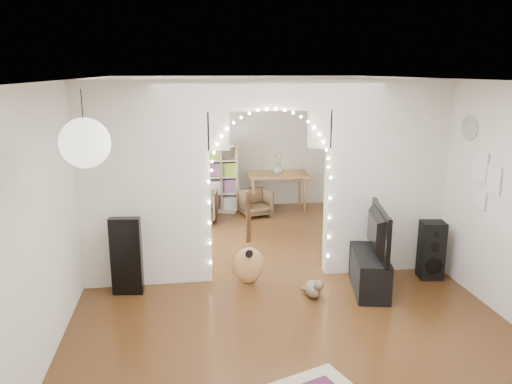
{
  "coord_description": "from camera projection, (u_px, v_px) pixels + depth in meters",
  "views": [
    {
      "loc": [
        -1.13,
        -6.47,
        2.81
      ],
      "look_at": [
        -0.14,
        0.3,
        1.14
      ],
      "focal_mm": 35.0,
      "sensor_mm": 36.0,
      "label": 1
    }
  ],
  "objects": [
    {
      "name": "floor",
      "position": [
        269.0,
        275.0,
        7.05
      ],
      "size": [
        7.5,
        7.5,
        0.0
      ],
      "primitive_type": "plane",
      "color": "black",
      "rests_on": "ground"
    },
    {
      "name": "ceiling",
      "position": [
        270.0,
        79.0,
        6.41
      ],
      "size": [
        5.0,
        7.5,
        0.02
      ],
      "primitive_type": "cube",
      "color": "white",
      "rests_on": "wall_back"
    },
    {
      "name": "wall_back",
      "position": [
        238.0,
        143.0,
        10.33
      ],
      "size": [
        5.0,
        0.02,
        2.7
      ],
      "primitive_type": "cube",
      "color": "silver",
      "rests_on": "floor"
    },
    {
      "name": "wall_front",
      "position": [
        371.0,
        310.0,
        3.12
      ],
      "size": [
        5.0,
        0.02,
        2.7
      ],
      "primitive_type": "cube",
      "color": "silver",
      "rests_on": "floor"
    },
    {
      "name": "wall_left",
      "position": [
        77.0,
        188.0,
        6.37
      ],
      "size": [
        0.02,
        7.5,
        2.7
      ],
      "primitive_type": "cube",
      "color": "silver",
      "rests_on": "floor"
    },
    {
      "name": "wall_right",
      "position": [
        442.0,
        176.0,
        7.08
      ],
      "size": [
        0.02,
        7.5,
        2.7
      ],
      "primitive_type": "cube",
      "color": "silver",
      "rests_on": "floor"
    },
    {
      "name": "divider_wall",
      "position": [
        269.0,
        176.0,
        6.71
      ],
      "size": [
        5.0,
        0.2,
        2.7
      ],
      "color": "silver",
      "rests_on": "floor"
    },
    {
      "name": "fairy_lights",
      "position": [
        271.0,
        169.0,
        6.55
      ],
      "size": [
        1.64,
        0.04,
        1.6
      ],
      "primitive_type": null,
      "color": "#FFEABF",
      "rests_on": "divider_wall"
    },
    {
      "name": "window",
      "position": [
        100.0,
        153.0,
        8.07
      ],
      "size": [
        0.04,
        1.2,
        1.4
      ],
      "primitive_type": "cube",
      "color": "white",
      "rests_on": "wall_left"
    },
    {
      "name": "wall_clock",
      "position": [
        470.0,
        128.0,
        6.32
      ],
      "size": [
        0.03,
        0.31,
        0.31
      ],
      "primitive_type": "cylinder",
      "rotation": [
        0.0,
        1.57,
        0.0
      ],
      "color": "white",
      "rests_on": "wall_right"
    },
    {
      "name": "picture_frames",
      "position": [
        483.0,
        181.0,
        6.08
      ],
      "size": [
        0.02,
        0.5,
        0.7
      ],
      "primitive_type": null,
      "color": "white",
      "rests_on": "wall_right"
    },
    {
      "name": "paper_lantern",
      "position": [
        85.0,
        143.0,
        3.94
      ],
      "size": [
        0.4,
        0.4,
        0.4
      ],
      "primitive_type": "sphere",
      "color": "white",
      "rests_on": "ceiling"
    },
    {
      "name": "ceiling_fan",
      "position": [
        249.0,
        95.0,
        8.4
      ],
      "size": [
        1.1,
        1.1,
        0.3
      ],
      "primitive_type": null,
      "color": "#B47C3C",
      "rests_on": "ceiling"
    },
    {
      "name": "guitar_case",
      "position": [
        126.0,
        256.0,
        6.34
      ],
      "size": [
        0.4,
        0.17,
        1.02
      ],
      "primitive_type": "cube",
      "rotation": [
        0.0,
        0.0,
        -0.11
      ],
      "color": "black",
      "rests_on": "floor"
    },
    {
      "name": "acoustic_guitar",
      "position": [
        248.0,
        251.0,
        6.65
      ],
      "size": [
        0.46,
        0.29,
        1.08
      ],
      "rotation": [
        0.0,
        0.0,
        0.36
      ],
      "color": "tan",
      "rests_on": "floor"
    },
    {
      "name": "tabby_cat",
      "position": [
        313.0,
        288.0,
        6.31
      ],
      "size": [
        0.28,
        0.45,
        0.3
      ],
      "rotation": [
        0.0,
        0.0,
        0.34
      ],
      "color": "brown",
      "rests_on": "floor"
    },
    {
      "name": "floor_speaker",
      "position": [
        431.0,
        250.0,
        6.86
      ],
      "size": [
        0.35,
        0.32,
        0.81
      ],
      "rotation": [
        0.0,
        0.0,
        -0.14
      ],
      "color": "black",
      "rests_on": "floor"
    },
    {
      "name": "media_console",
      "position": [
        369.0,
        272.0,
        6.51
      ],
      "size": [
        0.59,
        1.06,
        0.5
      ],
      "primitive_type": "cube",
      "rotation": [
        0.0,
        0.0,
        -0.2
      ],
      "color": "black",
      "rests_on": "floor"
    },
    {
      "name": "tv",
      "position": [
        372.0,
        231.0,
        6.38
      ],
      "size": [
        0.35,
        1.08,
        0.62
      ],
      "primitive_type": "imported",
      "rotation": [
        0.0,
        0.0,
        1.37
      ],
      "color": "black",
      "rests_on": "media_console"
    },
    {
      "name": "bookcase",
      "position": [
        204.0,
        177.0,
        10.14
      ],
      "size": [
        1.4,
        0.8,
        1.4
      ],
      "primitive_type": "cube",
      "rotation": [
        0.0,
        0.0,
        -0.36
      ],
      "color": "#C8B891",
      "rests_on": "floor"
    },
    {
      "name": "dining_table",
      "position": [
        278.0,
        177.0,
        10.26
      ],
      "size": [
        1.26,
        0.89,
        0.76
      ],
      "rotation": [
        0.0,
        0.0,
        -0.08
      ],
      "color": "brown",
      "rests_on": "floor"
    },
    {
      "name": "flower_vase",
      "position": [
        278.0,
        169.0,
        10.22
      ],
      "size": [
        0.2,
        0.2,
        0.19
      ],
      "primitive_type": "imported",
      "rotation": [
        0.0,
        0.0,
        -0.08
      ],
      "color": "silver",
      "rests_on": "dining_table"
    },
    {
      "name": "dining_chair_left",
      "position": [
        201.0,
        206.0,
        9.54
      ],
      "size": [
        0.7,
        0.71,
        0.56
      ],
      "primitive_type": "imported",
      "rotation": [
        0.0,
        0.0,
        -0.17
      ],
      "color": "#483724",
      "rests_on": "floor"
    },
    {
      "name": "dining_chair_right",
      "position": [
        255.0,
        203.0,
        9.88
      ],
      "size": [
        0.69,
        0.7,
        0.52
      ],
      "primitive_type": "imported",
      "rotation": [
        0.0,
        0.0,
        0.28
      ],
      "color": "#483724",
      "rests_on": "floor"
    }
  ]
}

